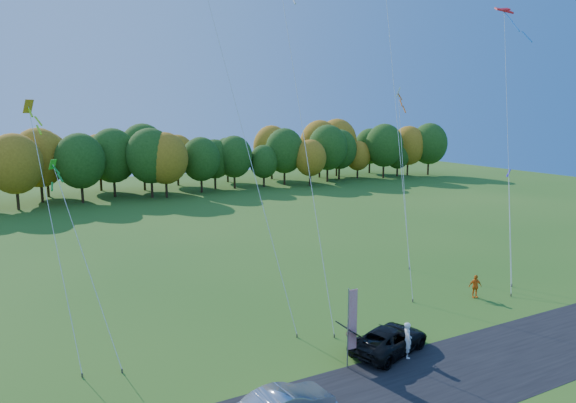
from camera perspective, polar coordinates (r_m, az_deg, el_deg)
name	(u,v)px	position (r m, az deg, el deg)	size (l,w,h in m)	color
ground	(344,356)	(27.21, 6.20, -16.68)	(160.00, 160.00, 0.00)	#255D18
asphalt_strip	(395,394)	(24.41, 11.81, -20.16)	(90.00, 6.00, 0.01)	black
tree_line	(129,198)	(77.26, -17.30, 0.42)	(116.00, 12.00, 10.00)	#1E4711
black_suv	(389,340)	(27.68, 11.21, -14.81)	(2.20, 4.77, 1.33)	black
person_tailgate_a	(407,340)	(27.21, 13.14, -14.75)	(0.67, 0.44, 1.83)	white
person_tailgate_b	(353,332)	(27.55, 7.18, -14.23)	(0.89, 0.70, 1.84)	gray
person_east	(475,286)	(36.55, 20.07, -8.84)	(0.91, 0.38, 1.55)	orange
feather_flag	(352,319)	(25.22, 7.07, -12.82)	(0.53, 0.07, 3.99)	#999999
kite_delta_blue	(226,69)	(30.80, -6.87, 14.41)	(4.84, 12.21, 30.06)	#4C3F33
kite_parafoil_orange	(394,84)	(38.34, 11.68, 12.63)	(6.31, 11.52, 28.51)	#4C3F33
kite_delta_red	(300,108)	(30.67, 1.36, 10.32)	(2.95, 9.66, 23.45)	#4C3F33
kite_parafoil_rainbow	(508,138)	(42.34, 23.24, 6.55)	(7.00, 7.44, 20.77)	#4C3F33
kite_diamond_yellow	(53,228)	(28.37, -24.68, -2.71)	(1.75, 8.11, 13.19)	#4C3F33
kite_diamond_green	(85,261)	(27.58, -21.61, -6.15)	(2.44, 6.33, 9.99)	#4C3F33
kite_diamond_white	(404,176)	(42.67, 12.71, 2.81)	(3.09, 5.65, 14.64)	#4C3F33
kite_diamond_blue_low	(510,230)	(39.64, 23.41, -2.93)	(4.63, 4.72, 8.24)	#4C3F33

